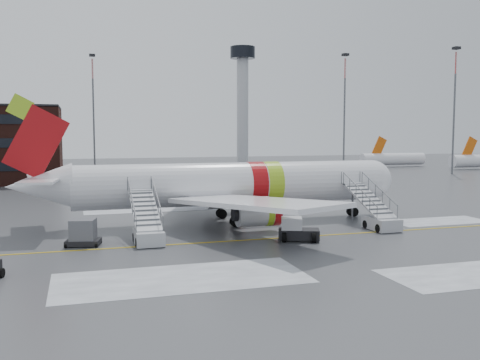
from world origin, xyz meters
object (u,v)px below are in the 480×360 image
object	(u,v)px
pushback_tug	(296,230)
uld_container	(83,233)
airliner	(223,185)
airstair_fwd	(377,216)
airstair_aft	(147,228)

from	to	relation	value
pushback_tug	uld_container	distance (m)	15.57
pushback_tug	uld_container	xyz separation A→B (m)	(-15.32, 2.75, 0.13)
airliner	uld_container	distance (m)	14.00
airliner	uld_container	size ratio (longest dim) A/B	13.17
airstair_fwd	uld_container	xyz separation A→B (m)	(-23.82, 0.07, -0.17)
airliner	airstair_aft	distance (m)	10.31
uld_container	airstair_aft	bearing A→B (deg)	-0.85
pushback_tug	airliner	bearing A→B (deg)	108.94
airliner	airstair_aft	bearing A→B (deg)	-139.36
airstair_fwd	pushback_tug	distance (m)	8.92
airliner	airstair_aft	xyz separation A→B (m)	(-7.62, -6.54, -2.35)
airstair_fwd	airstair_aft	xyz separation A→B (m)	(-19.28, 0.00, 0.00)
airstair_fwd	pushback_tug	size ratio (longest dim) A/B	2.26
pushback_tug	uld_container	size ratio (longest dim) A/B	1.28
airstair_aft	uld_container	bearing A→B (deg)	179.15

